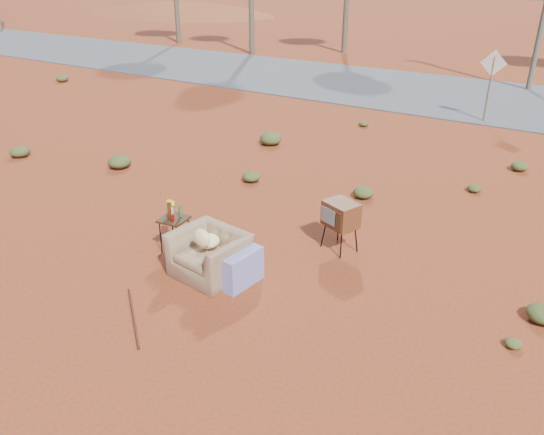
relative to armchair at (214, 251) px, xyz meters
The scene contains 9 objects.
ground 0.58m from the armchair, 58.52° to the right, with size 140.00×140.00×0.00m, color #95381D.
highway 14.70m from the armchair, 89.27° to the left, with size 140.00×7.00×0.04m, color #565659.
dirt_mound 44.99m from the armchair, 131.50° to the left, with size 26.00×18.00×2.00m, color brown.
armchair is the anchor object (origin of this frame).
tv_unit 2.29m from the armchair, 54.19° to the left, with size 0.69×0.63×0.91m.
side_table 1.18m from the armchair, 164.69° to the left, with size 0.49×0.49×0.90m.
rusty_bar 1.63m from the armchair, 101.39° to the right, with size 0.04×0.04×1.47m, color #511F15.
road_sign 11.86m from the armchair, 81.79° to the left, with size 0.78×0.06×2.19m.
scrub_patch 4.17m from the armchair, 98.84° to the left, with size 17.49×8.07×0.33m.
Camera 1 is at (4.48, -5.45, 4.67)m, focal length 35.00 mm.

